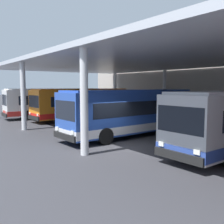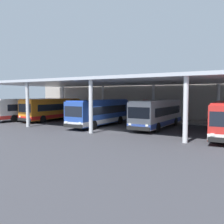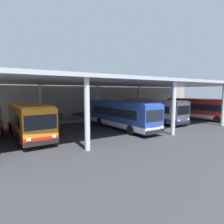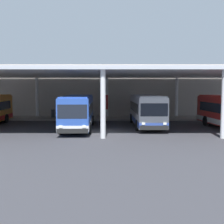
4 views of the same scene
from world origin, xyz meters
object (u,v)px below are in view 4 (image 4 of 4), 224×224
bus_middle_bay (77,111)px  bench_waiting (73,114)px  bus_far_bay (145,110)px  banner_sign (105,104)px  trash_bin (52,113)px

bus_middle_bay → bench_waiting: 9.21m
bus_far_bay → bench_waiting: (-8.35, 7.14, -0.99)m
bus_far_bay → banner_sign: banner_sign is taller
bus_far_bay → banner_sign: (-4.31, 6.27, 0.32)m
bench_waiting → trash_bin: 2.66m
bus_middle_bay → trash_bin: bus_middle_bay is taller
bench_waiting → banner_sign: banner_sign is taller
bus_far_bay → trash_bin: size_ratio=10.78×
trash_bin → banner_sign: 6.90m
bench_waiting → banner_sign: bearing=-12.3°
trash_bin → banner_sign: size_ratio=0.31×
banner_sign → bench_waiting: bearing=167.7°
bench_waiting → banner_sign: size_ratio=0.56×
bus_middle_bay → trash_bin: size_ratio=10.82×
bus_middle_bay → bench_waiting: size_ratio=5.89×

